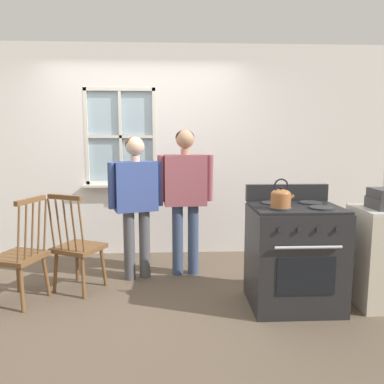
{
  "coord_description": "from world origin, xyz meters",
  "views": [
    {
      "loc": [
        0.4,
        -3.5,
        1.52
      ],
      "look_at": [
        0.57,
        0.12,
        1.0
      ],
      "focal_mm": 35.0,
      "sensor_mm": 36.0,
      "label": 1
    }
  ],
  "objects_px": {
    "person_teen_center": "(185,188)",
    "potted_plant": "(133,178)",
    "chair_by_window": "(77,248)",
    "chair_near_wall": "(20,256)",
    "stove": "(294,255)",
    "kettle": "(281,197)",
    "person_elderly_left": "(136,194)"
  },
  "relations": [
    {
      "from": "person_elderly_left",
      "to": "stove",
      "type": "height_order",
      "value": "person_elderly_left"
    },
    {
      "from": "kettle",
      "to": "potted_plant",
      "type": "relative_size",
      "value": 0.86
    },
    {
      "from": "person_teen_center",
      "to": "stove",
      "type": "height_order",
      "value": "person_teen_center"
    },
    {
      "from": "stove",
      "to": "chair_near_wall",
      "type": "bearing_deg",
      "value": 175.97
    },
    {
      "from": "chair_near_wall",
      "to": "stove",
      "type": "xyz_separation_m",
      "value": [
        2.51,
        -0.18,
        0.03
      ]
    },
    {
      "from": "stove",
      "to": "potted_plant",
      "type": "distance_m",
      "value": 2.33
    },
    {
      "from": "chair_near_wall",
      "to": "person_elderly_left",
      "type": "relative_size",
      "value": 0.65
    },
    {
      "from": "person_elderly_left",
      "to": "stove",
      "type": "xyz_separation_m",
      "value": [
        1.49,
        -0.73,
        -0.46
      ]
    },
    {
      "from": "person_elderly_left",
      "to": "person_teen_center",
      "type": "xyz_separation_m",
      "value": [
        0.53,
        0.11,
        0.05
      ]
    },
    {
      "from": "stove",
      "to": "kettle",
      "type": "height_order",
      "value": "kettle"
    },
    {
      "from": "person_elderly_left",
      "to": "kettle",
      "type": "height_order",
      "value": "person_elderly_left"
    },
    {
      "from": "chair_by_window",
      "to": "potted_plant",
      "type": "height_order",
      "value": "potted_plant"
    },
    {
      "from": "chair_by_window",
      "to": "potted_plant",
      "type": "xyz_separation_m",
      "value": [
        0.44,
        1.15,
        0.57
      ]
    },
    {
      "from": "chair_by_window",
      "to": "potted_plant",
      "type": "distance_m",
      "value": 1.35
    },
    {
      "from": "potted_plant",
      "to": "stove",
      "type": "bearing_deg",
      "value": -44.44
    },
    {
      "from": "person_elderly_left",
      "to": "person_teen_center",
      "type": "height_order",
      "value": "person_teen_center"
    },
    {
      "from": "kettle",
      "to": "chair_by_window",
      "type": "bearing_deg",
      "value": 163.18
    },
    {
      "from": "person_elderly_left",
      "to": "kettle",
      "type": "distance_m",
      "value": 1.58
    },
    {
      "from": "chair_near_wall",
      "to": "stove",
      "type": "distance_m",
      "value": 2.51
    },
    {
      "from": "chair_near_wall",
      "to": "potted_plant",
      "type": "bearing_deg",
      "value": 165.2
    },
    {
      "from": "chair_near_wall",
      "to": "person_teen_center",
      "type": "xyz_separation_m",
      "value": [
        1.55,
        0.66,
        0.54
      ]
    },
    {
      "from": "chair_near_wall",
      "to": "person_teen_center",
      "type": "bearing_deg",
      "value": 130.79
    },
    {
      "from": "person_elderly_left",
      "to": "potted_plant",
      "type": "distance_m",
      "value": 0.86
    },
    {
      "from": "chair_near_wall",
      "to": "potted_plant",
      "type": "height_order",
      "value": "potted_plant"
    },
    {
      "from": "stove",
      "to": "potted_plant",
      "type": "relative_size",
      "value": 3.8
    },
    {
      "from": "person_teen_center",
      "to": "chair_by_window",
      "type": "bearing_deg",
      "value": -164.38
    },
    {
      "from": "chair_near_wall",
      "to": "person_elderly_left",
      "type": "bearing_deg",
      "value": 136.32
    },
    {
      "from": "person_teen_center",
      "to": "kettle",
      "type": "height_order",
      "value": "person_teen_center"
    },
    {
      "from": "person_teen_center",
      "to": "potted_plant",
      "type": "distance_m",
      "value": 0.99
    },
    {
      "from": "chair_near_wall",
      "to": "potted_plant",
      "type": "distance_m",
      "value": 1.76
    },
    {
      "from": "kettle",
      "to": "potted_plant",
      "type": "height_order",
      "value": "potted_plant"
    },
    {
      "from": "chair_by_window",
      "to": "chair_near_wall",
      "type": "height_order",
      "value": "same"
    }
  ]
}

